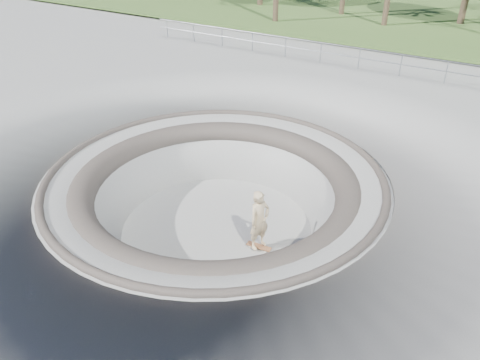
{
  "coord_description": "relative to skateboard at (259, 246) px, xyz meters",
  "views": [
    {
      "loc": [
        7.22,
        -9.89,
        6.99
      ],
      "look_at": [
        0.69,
        0.3,
        -0.1
      ],
      "focal_mm": 35.0,
      "sensor_mm": 36.0,
      "label": 1
    }
  ],
  "objects": [
    {
      "name": "grass_strip",
      "position": [
        -1.7,
        34.23,
        2.06
      ],
      "size": [
        180.0,
        36.0,
        0.12
      ],
      "color": "#3B5923",
      "rests_on": "ground"
    },
    {
      "name": "ground",
      "position": [
        -1.7,
        0.23,
        1.84
      ],
      "size": [
        180.0,
        180.0,
        0.0
      ],
      "primitive_type": "plane",
      "color": "gray",
      "rests_on": "ground"
    },
    {
      "name": "skateboard",
      "position": [
        0.0,
        0.0,
        0.0
      ],
      "size": [
        0.79,
        0.28,
        0.08
      ],
      "color": "brown",
      "rests_on": "ground"
    },
    {
      "name": "safety_railing",
      "position": [
        -1.7,
        12.23,
        2.53
      ],
      "size": [
        25.0,
        0.06,
        1.03
      ],
      "color": "gray",
      "rests_on": "ground"
    },
    {
      "name": "skater",
      "position": [
        -0.0,
        0.0,
        0.96
      ],
      "size": [
        0.65,
        0.8,
        1.89
      ],
      "primitive_type": "imported",
      "rotation": [
        0.0,
        0.0,
        1.24
      ],
      "color": "tan",
      "rests_on": "skateboard"
    },
    {
      "name": "skate_bowl",
      "position": [
        -1.7,
        0.23,
        0.01
      ],
      "size": [
        14.0,
        14.0,
        4.1
      ],
      "color": "gray",
      "rests_on": "ground"
    }
  ]
}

